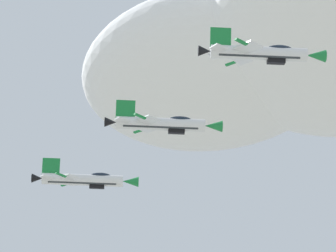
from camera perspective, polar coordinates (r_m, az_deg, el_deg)
The scene contains 4 objects.
cloud_near_formation at distance 233.79m, azimuth 3.05°, elevation 3.81°, with size 75.72×56.30×33.18m, color white.
fighter_jet_lead at distance 100.71m, azimuth 6.62°, elevation 5.14°, with size 15.85×8.90×5.78m.
fighter_jet_left_wing at distance 108.21m, azimuth -0.38°, elevation 0.13°, with size 15.85×8.98×5.65m.
fighter_jet_right_wing at distance 120.58m, azimuth -5.94°, elevation -3.83°, with size 15.85×9.00×5.61m.
Camera 1 is at (0.57, -4.34, 1.80)m, focal length 85.95 mm.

